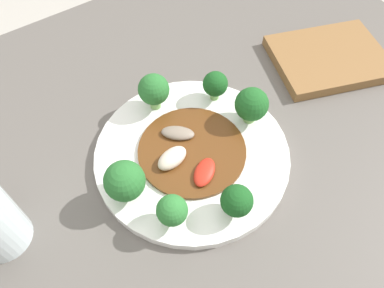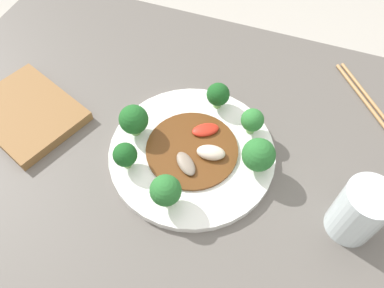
{
  "view_description": "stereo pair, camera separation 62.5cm",
  "coord_description": "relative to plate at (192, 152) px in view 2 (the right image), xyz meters",
  "views": [
    {
      "loc": [
        -0.18,
        -0.3,
        1.22
      ],
      "look_at": [
        0.01,
        -0.04,
        0.76
      ],
      "focal_mm": 35.0,
      "sensor_mm": 36.0,
      "label": 1
    },
    {
      "loc": [
        -0.12,
        0.32,
        1.31
      ],
      "look_at": [
        0.01,
        -0.04,
        0.76
      ],
      "focal_mm": 35.0,
      "sensor_mm": 36.0,
      "label": 2
    }
  ],
  "objects": [
    {
      "name": "drinking_glass",
      "position": [
        -0.29,
        0.04,
        0.05
      ],
      "size": [
        0.08,
        0.08,
        0.11
      ],
      "color": "silver",
      "rests_on": "table"
    },
    {
      "name": "broccoli_northeast",
      "position": [
        0.1,
        0.07,
        0.04
      ],
      "size": [
        0.04,
        0.04,
        0.05
      ],
      "color": "#7AAD5B",
      "rests_on": "plate"
    },
    {
      "name": "chopsticks",
      "position": [
        -0.29,
        -0.25,
        -0.0
      ],
      "size": [
        0.15,
        0.18,
        0.01
      ],
      "color": "#AD7F4C",
      "rests_on": "table"
    },
    {
      "name": "stirfry_center",
      "position": [
        -0.01,
        -0.0,
        0.01
      ],
      "size": [
        0.17,
        0.17,
        0.02
      ],
      "color": "#5B3314",
      "rests_on": "plate"
    },
    {
      "name": "table",
      "position": [
        -0.01,
        0.04,
        -0.37
      ],
      "size": [
        1.19,
        0.86,
        0.72
      ],
      "color": "#5B5651",
      "rests_on": "ground_plane"
    },
    {
      "name": "plate",
      "position": [
        0.0,
        0.0,
        0.0
      ],
      "size": [
        0.3,
        0.3,
        0.02
      ],
      "color": "white",
      "rests_on": "table"
    },
    {
      "name": "broccoli_south",
      "position": [
        -0.01,
        -0.12,
        0.04
      ],
      "size": [
        0.04,
        0.04,
        0.06
      ],
      "color": "#7AAD5B",
      "rests_on": "plate"
    },
    {
      "name": "broccoli_north",
      "position": [
        0.0,
        0.11,
        0.05
      ],
      "size": [
        0.05,
        0.05,
        0.07
      ],
      "color": "#7AAD5B",
      "rests_on": "plate"
    },
    {
      "name": "broccoli_southwest",
      "position": [
        -0.09,
        -0.08,
        0.04
      ],
      "size": [
        0.04,
        0.04,
        0.06
      ],
      "color": "#70A356",
      "rests_on": "plate"
    },
    {
      "name": "broccoli_east",
      "position": [
        0.11,
        -0.0,
        0.04
      ],
      "size": [
        0.05,
        0.05,
        0.07
      ],
      "color": "#7AAD5B",
      "rests_on": "plate"
    },
    {
      "name": "cutting_board",
      "position": [
        0.34,
        0.03,
        0.0
      ],
      "size": [
        0.25,
        0.22,
        0.02
      ],
      "color": "brown",
      "rests_on": "table"
    },
    {
      "name": "ground_plane",
      "position": [
        -0.01,
        0.04,
        -0.73
      ],
      "size": [
        8.0,
        8.0,
        0.0
      ],
      "primitive_type": "plane",
      "color": "#B7B2A8"
    },
    {
      "name": "broccoli_west",
      "position": [
        -0.12,
        -0.01,
        0.04
      ],
      "size": [
        0.06,
        0.06,
        0.07
      ],
      "color": "#89B76B",
      "rests_on": "plate"
    }
  ]
}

